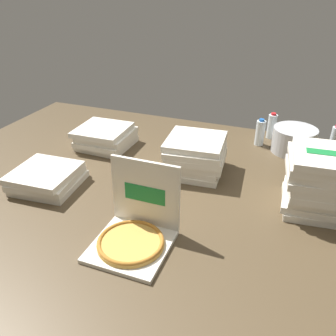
# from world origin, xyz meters

# --- Properties ---
(ground_plane) EXTENTS (3.20, 2.40, 0.02)m
(ground_plane) POSITION_xyz_m (0.00, 0.00, -0.01)
(ground_plane) COLOR #4C3D28
(open_pizza_box) EXTENTS (0.35, 0.36, 0.37)m
(open_pizza_box) POSITION_xyz_m (0.03, -0.39, 0.07)
(open_pizza_box) COLOR silver
(open_pizza_box) RESTS_ON ground_plane
(pizza_stack_right_mid) EXTENTS (0.39, 0.39, 0.11)m
(pizza_stack_right_mid) POSITION_xyz_m (-0.67, -0.13, 0.06)
(pizza_stack_right_mid) COLOR silver
(pizza_stack_right_mid) RESTS_ON ground_plane
(pizza_stack_right_near) EXTENTS (0.40, 0.40, 0.22)m
(pizza_stack_right_near) POSITION_xyz_m (0.09, 0.36, 0.11)
(pizza_stack_right_near) COLOR silver
(pizza_stack_right_near) RESTS_ON ground_plane
(pizza_stack_center_far) EXTENTS (0.40, 0.40, 0.34)m
(pizza_stack_center_far) POSITION_xyz_m (0.83, 0.20, 0.17)
(pizza_stack_center_far) COLOR silver
(pizza_stack_center_far) RESTS_ON ground_plane
(pizza_stack_left_far) EXTENTS (0.38, 0.38, 0.15)m
(pizza_stack_left_far) POSITION_xyz_m (-0.62, 0.48, 0.07)
(pizza_stack_left_far) COLOR silver
(pizza_stack_left_far) RESTS_ON ground_plane
(ice_bucket) EXTENTS (0.30, 0.30, 0.17)m
(ice_bucket) POSITION_xyz_m (0.66, 0.89, 0.09)
(ice_bucket) COLOR #B7BABF
(ice_bucket) RESTS_ON ground_plane
(water_bottle_0) EXTENTS (0.07, 0.07, 0.20)m
(water_bottle_0) POSITION_xyz_m (0.42, 0.92, 0.09)
(water_bottle_0) COLOR white
(water_bottle_0) RESTS_ON ground_plane
(water_bottle_1) EXTENTS (0.07, 0.07, 0.20)m
(water_bottle_1) POSITION_xyz_m (0.48, 1.08, 0.09)
(water_bottle_1) COLOR white
(water_bottle_1) RESTS_ON ground_plane
(water_bottle_2) EXTENTS (0.07, 0.07, 0.20)m
(water_bottle_2) POSITION_xyz_m (0.92, 0.98, 0.09)
(water_bottle_2) COLOR white
(water_bottle_2) RESTS_ON ground_plane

